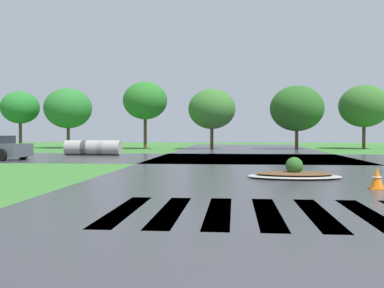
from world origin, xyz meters
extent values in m
cube|color=#35353A|center=(0.00, 10.00, 0.00)|extent=(11.22, 80.00, 0.01)
cube|color=#35353A|center=(0.00, 22.42, 0.00)|extent=(90.00, 10.10, 0.01)
cube|color=white|center=(-3.15, 5.15, 0.00)|extent=(0.45, 3.44, 0.01)
cube|color=white|center=(-2.25, 5.15, 0.00)|extent=(0.45, 3.44, 0.01)
cube|color=white|center=(-1.35, 5.15, 0.00)|extent=(0.45, 3.44, 0.01)
cube|color=white|center=(-0.45, 5.15, 0.00)|extent=(0.45, 3.44, 0.01)
cube|color=white|center=(0.45, 5.15, 0.00)|extent=(0.45, 3.44, 0.01)
cube|color=white|center=(1.35, 5.15, 0.00)|extent=(0.45, 3.44, 0.01)
ellipsoid|color=#9E9B93|center=(0.87, 11.57, 0.06)|extent=(3.01, 1.78, 0.12)
ellipsoid|color=brown|center=(0.87, 11.57, 0.15)|extent=(2.46, 1.46, 0.10)
sphere|color=#2D6023|center=(0.87, 11.57, 0.40)|extent=(0.56, 0.56, 0.56)
cylinder|color=black|center=(-12.86, 18.66, 0.32)|extent=(0.66, 0.30, 0.64)
cylinder|color=black|center=(-12.63, 20.56, 0.32)|extent=(0.66, 0.30, 0.64)
cylinder|color=#9E9B93|center=(-11.13, 24.94, 0.47)|extent=(1.46, 0.99, 0.95)
cylinder|color=#9E9B93|center=(-10.06, 24.91, 0.47)|extent=(1.46, 0.99, 0.95)
cylinder|color=#9E9B93|center=(-8.99, 24.88, 0.47)|extent=(1.46, 0.99, 0.95)
cone|color=orange|center=(2.63, 8.86, 0.29)|extent=(0.37, 0.37, 0.58)
torus|color=white|center=(2.63, 8.86, 0.32)|extent=(0.23, 0.23, 0.04)
cube|color=orange|center=(2.63, 8.86, 0.01)|extent=(0.36, 0.36, 0.03)
cylinder|color=#4C3823|center=(-20.98, 37.28, 1.26)|extent=(0.28, 0.28, 2.53)
ellipsoid|color=#257429|center=(-20.98, 37.28, 3.77)|extent=(3.54, 3.54, 3.01)
cylinder|color=#4C3823|center=(-16.17, 36.76, 1.07)|extent=(0.28, 0.28, 2.14)
ellipsoid|color=#2A722C|center=(-16.17, 36.76, 3.65)|extent=(4.32, 4.32, 3.67)
cylinder|color=#4C3823|center=(-8.80, 35.56, 1.43)|extent=(0.28, 0.28, 2.86)
ellipsoid|color=#297025|center=(-8.80, 35.56, 4.21)|extent=(3.84, 3.84, 3.27)
cylinder|color=#4C3823|center=(-2.99, 35.62, 1.02)|extent=(0.28, 0.28, 2.04)
ellipsoid|color=#37702C|center=(-2.99, 35.62, 3.46)|extent=(4.05, 4.05, 3.44)
cylinder|color=#4C3823|center=(4.26, 36.12, 0.95)|extent=(0.28, 0.28, 1.89)
ellipsoid|color=#285B20|center=(4.26, 36.12, 3.49)|extent=(4.58, 4.58, 3.89)
cylinder|color=#4C3823|center=(10.24, 37.55, 1.11)|extent=(0.28, 0.28, 2.22)
ellipsoid|color=#336928|center=(10.24, 37.55, 3.75)|extent=(4.35, 4.35, 3.69)
camera|label=1|loc=(-1.06, -3.24, 1.50)|focal=42.31mm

